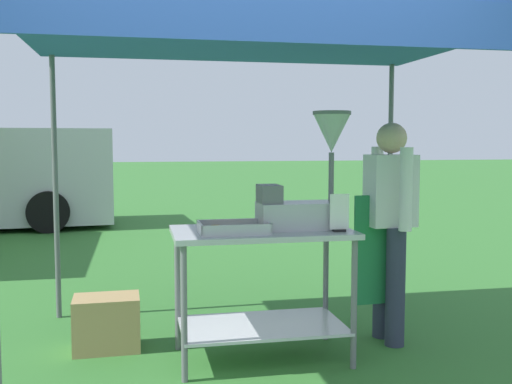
{
  "coord_description": "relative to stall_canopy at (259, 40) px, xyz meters",
  "views": [
    {
      "loc": [
        -0.56,
        -2.92,
        1.47
      ],
      "look_at": [
        0.26,
        1.13,
        1.12
      ],
      "focal_mm": 41.68,
      "sensor_mm": 36.0,
      "label": 1
    }
  ],
  "objects": [
    {
      "name": "vendor",
      "position": [
        0.99,
        0.07,
        -1.25
      ],
      "size": [
        0.46,
        0.53,
        1.61
      ],
      "color": "#2D3347",
      "rests_on": "ground"
    },
    {
      "name": "supply_crate",
      "position": [
        -1.04,
        0.29,
        -1.96
      ],
      "size": [
        0.47,
        0.33,
        0.38
      ],
      "color": "tan",
      "rests_on": "ground"
    },
    {
      "name": "menu_sign",
      "position": [
        0.48,
        -0.29,
        -1.16
      ],
      "size": [
        0.13,
        0.05,
        0.25
      ],
      "color": "black",
      "rests_on": "donut_cart"
    },
    {
      "name": "donut_cart",
      "position": [
        0.0,
        -0.1,
        -1.51
      ],
      "size": [
        1.19,
        0.68,
        0.89
      ],
      "color": "#B7B7BC",
      "rests_on": "ground"
    },
    {
      "name": "donut_tray",
      "position": [
        -0.21,
        -0.21,
        -1.24
      ],
      "size": [
        0.45,
        0.3,
        0.07
      ],
      "color": "#B7B7BC",
      "rests_on": "donut_cart"
    },
    {
      "name": "donut_fryer",
      "position": [
        0.32,
        -0.11,
        -0.96
      ],
      "size": [
        0.63,
        0.28,
        0.79
      ],
      "color": "#B7B7BC",
      "rests_on": "donut_cart"
    },
    {
      "name": "ground_plane",
      "position": [
        -0.26,
        4.97,
        -2.15
      ],
      "size": [
        70.0,
        70.0,
        0.0
      ],
      "primitive_type": "plane",
      "color": "#33702D"
    },
    {
      "name": "stall_canopy",
      "position": [
        0.0,
        0.0,
        0.0
      ],
      "size": [
        3.15,
        2.43,
        2.22
      ],
      "color": "slate",
      "rests_on": "ground"
    }
  ]
}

